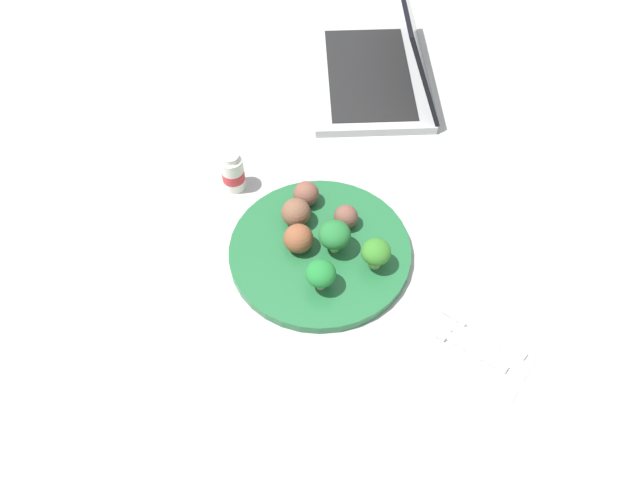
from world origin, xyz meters
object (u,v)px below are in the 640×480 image
object	(u,v)px
knife	(474,325)
yogurt_bottle	(233,173)
meatball_near_rim	(296,213)
broccoli_floret_mid_left	(321,274)
broccoli_floret_mid_right	(335,235)
meatball_mid_right	(346,217)
plate	(320,251)
meatball_center	(298,239)
napkin	(472,339)
laptop	(381,63)
broccoli_floret_back_left	(376,253)
fork	(462,344)
meatball_back_left	(306,194)

from	to	relation	value
knife	yogurt_bottle	size ratio (longest dim) A/B	2.00
meatball_near_rim	yogurt_bottle	xyz separation A→B (m)	(0.14, -0.02, -0.01)
broccoli_floret_mid_left	broccoli_floret_mid_right	world-z (taller)	broccoli_floret_mid_right
meatball_mid_right	knife	distance (m)	0.25
plate	meatball_center	world-z (taller)	meatball_center
broccoli_floret_mid_left	napkin	size ratio (longest dim) A/B	0.30
meatball_near_rim	napkin	xyz separation A→B (m)	(-0.32, 0.03, -0.04)
broccoli_floret_mid_left	knife	distance (m)	0.23
broccoli_floret_mid_left	meatball_near_rim	bearing A→B (deg)	-38.60
laptop	napkin	bearing A→B (deg)	133.50
broccoli_floret_back_left	meatball_center	size ratio (longest dim) A/B	1.12
plate	broccoli_floret_mid_left	xyz separation A→B (m)	(-0.04, 0.06, 0.04)
meatball_near_rim	fork	size ratio (longest dim) A/B	0.38
meatball_mid_right	knife	xyz separation A→B (m)	(-0.25, 0.05, -0.03)
napkin	knife	xyz separation A→B (m)	(0.01, -0.02, 0.00)
yogurt_bottle	meatball_back_left	bearing A→B (deg)	-168.25
meatball_center	laptop	size ratio (longest dim) A/B	0.12
yogurt_bottle	napkin	bearing A→B (deg)	174.84
broccoli_floret_back_left	napkin	size ratio (longest dim) A/B	0.30
yogurt_bottle	broccoli_floret_back_left	bearing A→B (deg)	176.31
meatball_back_left	napkin	bearing A→B (deg)	168.35
broccoli_floret_mid_right	meatball_back_left	size ratio (longest dim) A/B	1.35
meatball_mid_right	yogurt_bottle	size ratio (longest dim) A/B	0.52
meatball_back_left	napkin	world-z (taller)	meatball_back_left
broccoli_floret_mid_left	yogurt_bottle	size ratio (longest dim) A/B	0.70
meatball_near_rim	napkin	world-z (taller)	meatball_near_rim
broccoli_floret_mid_left	knife	world-z (taller)	broccoli_floret_mid_left
plate	yogurt_bottle	xyz separation A→B (m)	(0.20, -0.04, 0.02)
plate	meatball_center	size ratio (longest dim) A/B	6.15
meatball_center	yogurt_bottle	size ratio (longest dim) A/B	0.63
napkin	yogurt_bottle	xyz separation A→B (m)	(0.46, -0.04, 0.03)
meatball_center	broccoli_floret_mid_right	bearing A→B (deg)	-149.13
napkin	yogurt_bottle	size ratio (longest dim) A/B	2.34
meatball_near_rim	meatball_mid_right	bearing A→B (deg)	-149.63
laptop	knife	bearing A→B (deg)	134.30
broccoli_floret_back_left	knife	bearing A→B (deg)	178.43
broccoli_floret_mid_right	broccoli_floret_mid_left	bearing A→B (deg)	106.87
napkin	meatball_mid_right	bearing A→B (deg)	-14.38
broccoli_floret_back_left	meatball_near_rim	world-z (taller)	broccoli_floret_back_left
laptop	broccoli_floret_back_left	bearing A→B (deg)	119.45
yogurt_bottle	broccoli_floret_mid_left	bearing A→B (deg)	158.27
broccoli_floret_back_left	yogurt_bottle	xyz separation A→B (m)	(0.28, -0.02, -0.01)
meatball_center	knife	size ratio (longest dim) A/B	0.31
broccoli_floret_back_left	meatball_mid_right	distance (m)	0.09
napkin	broccoli_floret_back_left	bearing A→B (deg)	-7.52
broccoli_floret_mid_left	laptop	xyz separation A→B (m)	(0.18, -0.47, -0.01)
plate	napkin	size ratio (longest dim) A/B	1.65
meatball_mid_right	laptop	size ratio (longest dim) A/B	0.10
meatball_center	knife	bearing A→B (deg)	-173.50
meatball_center	plate	bearing A→B (deg)	-147.23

